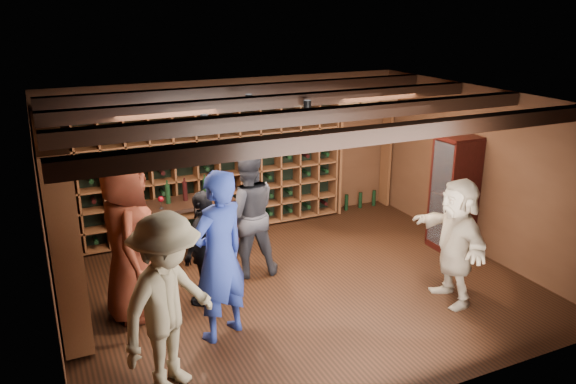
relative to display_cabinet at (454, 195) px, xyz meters
name	(u,v)px	position (x,y,z in m)	size (l,w,h in m)	color
ground	(299,287)	(-2.71, -0.20, -0.86)	(6.00, 6.00, 0.00)	black
room_shell	(298,108)	(-2.71, -0.15, 1.56)	(6.00, 6.00, 6.00)	#512E1B
wine_rack_back	(207,166)	(-3.24, 2.13, 0.29)	(4.65, 0.30, 2.20)	brown
wine_rack_left	(59,219)	(-5.54, 0.62, 0.29)	(0.30, 2.65, 2.20)	brown
crate_shelf	(364,125)	(-0.31, 2.12, 0.71)	(1.20, 0.32, 2.07)	brown
display_cabinet	(454,195)	(0.00, 0.00, 0.00)	(0.55, 0.50, 1.75)	black
man_blue_shirt	(219,256)	(-4.01, -0.86, 0.13)	(0.72, 0.47, 1.98)	navy
man_grey_suit	(247,214)	(-3.17, 0.49, 0.04)	(0.87, 0.68, 1.79)	#222127
guest_red_floral	(128,239)	(-4.84, 0.01, 0.16)	(0.99, 0.64, 2.02)	maroon
guest_woman_black	(206,248)	(-3.93, -0.05, -0.11)	(0.87, 0.36, 1.49)	black
guest_khaki	(168,304)	(-4.74, -1.53, 0.06)	(1.19, 0.68, 1.84)	#7F7558
guest_beige	(456,241)	(-1.09, -1.32, -0.04)	(1.51, 0.48, 1.63)	tan
tasting_table	(190,208)	(-3.77, 1.24, -0.04)	(1.27, 0.70, 1.21)	black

